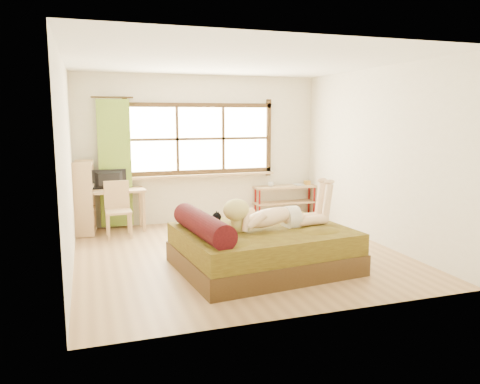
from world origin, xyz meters
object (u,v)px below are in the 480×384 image
object	(u,v)px
chair	(118,206)
pipe_shelf	(286,194)
kitten	(207,221)
woman	(276,204)
bookshelf	(84,198)
desk	(110,195)
bed	(259,247)

from	to	relation	value
chair	pipe_shelf	xyz separation A→B (m)	(3.22, 0.49, -0.05)
kitten	woman	bearing A→B (deg)	-16.01
bookshelf	chair	bearing A→B (deg)	-23.62
bookshelf	woman	bearing A→B (deg)	-43.50
kitten	chair	xyz separation A→B (m)	(-0.96, 2.19, -0.15)
chair	desk	bearing A→B (deg)	103.49
bed	kitten	size ratio (longest dim) A/B	7.21
kitten	bookshelf	bearing A→B (deg)	114.56
desk	pipe_shelf	size ratio (longest dim) A/B	0.94
woman	desk	world-z (taller)	woman
woman	pipe_shelf	world-z (taller)	woman
desk	kitten	bearing A→B (deg)	-69.02
pipe_shelf	bed	bearing A→B (deg)	-118.09
woman	chair	distance (m)	2.99
bed	woman	size ratio (longest dim) A/B	1.54
woman	kitten	xyz separation A→B (m)	(-0.87, 0.15, -0.19)
bed	pipe_shelf	world-z (taller)	bed
desk	bookshelf	distance (m)	0.42
chair	woman	bearing A→B (deg)	-53.48
kitten	pipe_shelf	xyz separation A→B (m)	(2.26, 2.68, -0.20)
chair	bookshelf	bearing A→B (deg)	150.22
chair	pipe_shelf	size ratio (longest dim) A/B	0.73
bed	woman	distance (m)	0.60
pipe_shelf	woman	bearing A→B (deg)	-114.50
pipe_shelf	chair	bearing A→B (deg)	-169.70
chair	kitten	bearing A→B (deg)	-67.84
pipe_shelf	desk	bearing A→B (deg)	-176.22
chair	bookshelf	size ratio (longest dim) A/B	0.74
bed	chair	xyz separation A→B (m)	(-1.63, 2.30, 0.22)
woman	desk	size ratio (longest dim) A/B	1.27
bed	woman	xyz separation A→B (m)	(0.20, -0.04, 0.56)
kitten	pipe_shelf	size ratio (longest dim) A/B	0.25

